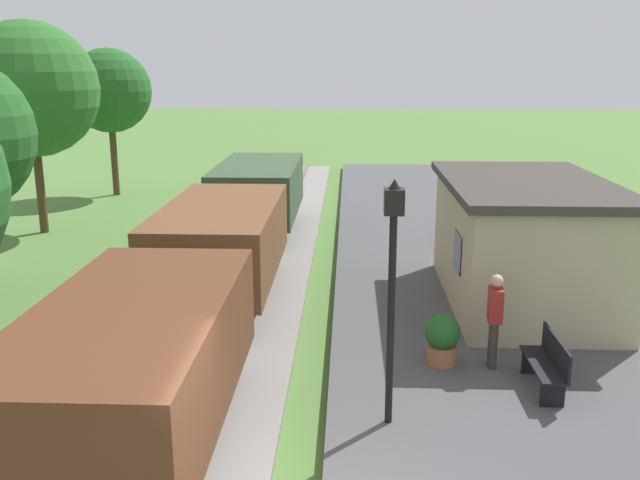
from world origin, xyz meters
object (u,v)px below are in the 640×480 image
Objects in this scene: bench_near_hut at (548,363)px; tree_field_distant at (109,91)px; person_waiting at (495,317)px; freight_train at (222,246)px; station_hut at (523,241)px; potted_planter at (442,338)px; lamp_post_near at (393,259)px; bench_down_platform at (458,227)px; tree_field_left at (30,90)px.

tree_field_distant reaches higher than bench_near_hut.
freight_train is at bearing -28.66° from person_waiting.
potted_planter is at bearing -122.43° from station_hut.
lamp_post_near is 0.60× the size of tree_field_distant.
bench_near_hut is 9.72m from bench_down_platform.
tree_field_left is at bearing 130.65° from lamp_post_near.
person_waiting is at bearing -34.49° from freight_train.
potted_planter is at bearing 148.78° from bench_near_hut.
bench_near_hut is 1.21m from person_waiting.
tree_field_left reaches higher than person_waiting.
bench_down_platform is at bearing 76.26° from lamp_post_near.
tree_field_distant is (-13.28, 8.48, 3.66)m from bench_down_platform.
lamp_post_near is at bearing -156.12° from bench_near_hut.
freight_train is 21.18× the size of potted_planter.
person_waiting reaches higher than bench_down_platform.
potted_planter is (-1.60, 0.97, 0.00)m from bench_near_hut.
bench_down_platform is (6.20, 5.10, -0.68)m from freight_train.
bench_down_platform is 8.90m from potted_planter.
tree_field_distant reaches higher than person_waiting.
potted_planter is at bearing -38.40° from freight_train.
lamp_post_near is (-1.07, -2.15, 2.08)m from potted_planter.
potted_planter is 21.14m from tree_field_distant.
freight_train is at bearing -43.02° from tree_field_left.
tree_field_distant is (-12.56, 17.35, 3.20)m from person_waiting.
station_hut is 3.87× the size of bench_near_hut.
person_waiting is 0.46× the size of lamp_post_near.
potted_planter is (4.61, -3.65, -0.67)m from freight_train.
station_hut is 4.20m from potted_planter.
person_waiting is 1.87× the size of potted_planter.
freight_train is 7.76m from bench_near_hut.
tree_field_left is at bearing 139.76° from bench_near_hut.
tree_field_left is (-13.47, 11.40, 3.96)m from bench_near_hut.
tree_field_left is at bearing 172.89° from bench_down_platform.
freight_train is at bearing -62.46° from tree_field_distant.
person_waiting is (-0.72, 0.85, 0.46)m from bench_near_hut.
tree_field_left is at bearing -33.77° from person_waiting.
freight_train is 2.83× the size of tree_field_left.
tree_field_distant is (-11.69, 17.23, 3.66)m from potted_planter.
bench_near_hut is 3.58m from lamp_post_near.
person_waiting is at bearing 130.21° from bench_near_hut.
potted_planter is 3.18m from lamp_post_near.
station_hut is 4.56m from bench_near_hut.
freight_train reaches higher than person_waiting.
bench_near_hut is at bearing -40.24° from tree_field_left.
freight_train is 3.16× the size of tree_field_distant.
person_waiting is 21.65m from tree_field_distant.
lamp_post_near is at bearing -49.35° from tree_field_left.
person_waiting is (-1.32, -3.57, -0.47)m from station_hut.
bench_down_platform is (0.00, 9.72, 0.00)m from bench_near_hut.
lamp_post_near is 0.54× the size of tree_field_left.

